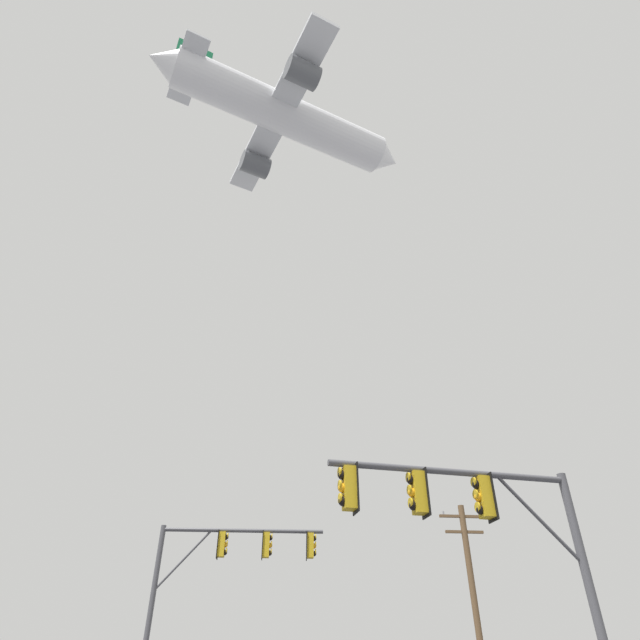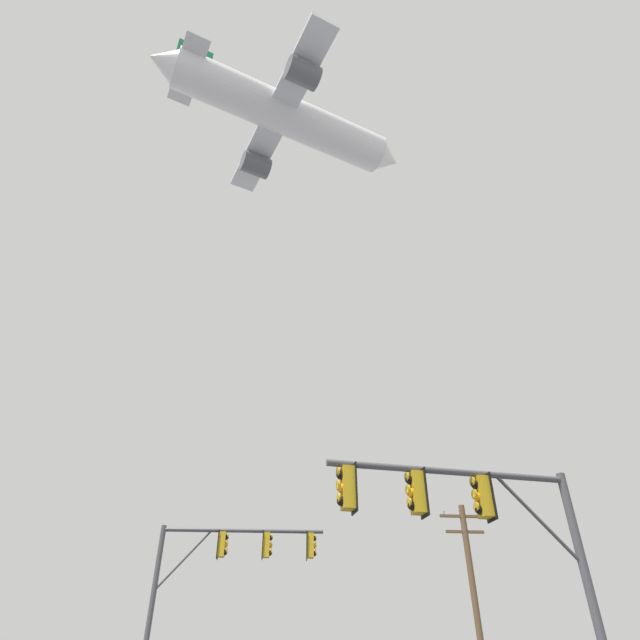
% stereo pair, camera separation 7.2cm
% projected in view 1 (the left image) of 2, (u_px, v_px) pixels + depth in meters
% --- Properties ---
extents(signal_pole_near, '(5.81, 1.05, 5.71)m').
position_uv_depth(signal_pole_near, '(480.00, 525.00, 11.64)').
color(signal_pole_near, '#4C4C51').
rests_on(signal_pole_near, ground).
extents(signal_pole_far, '(6.38, 0.52, 6.59)m').
position_uv_depth(signal_pole_far, '(222.00, 567.00, 20.26)').
color(signal_pole_far, '#4C4C51').
rests_on(signal_pole_far, ground).
extents(utility_pole, '(2.20, 0.28, 8.45)m').
position_uv_depth(utility_pole, '(474.00, 598.00, 23.31)').
color(utility_pole, brown).
rests_on(utility_pole, ground).
extents(airplane, '(26.23, 20.26, 7.39)m').
position_uv_depth(airplane, '(283.00, 115.00, 53.41)').
color(airplane, white).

